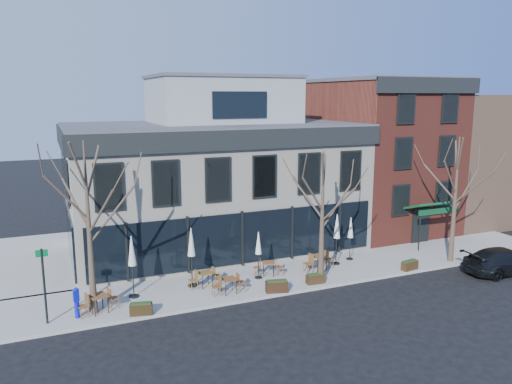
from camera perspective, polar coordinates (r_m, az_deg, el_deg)
name	(u,v)px	position (r m, az deg, el deg)	size (l,w,h in m)	color
ground	(242,269)	(29.39, -1.65, -8.82)	(120.00, 120.00, 0.00)	black
sidewalk_front	(309,272)	(28.84, 6.04, -9.12)	(33.50, 4.70, 0.15)	gray
sidewalk_side	(32,262)	(33.29, -24.20, -7.28)	(4.50, 12.00, 0.15)	gray
corner_building	(214,176)	(32.87, -4.80, 1.78)	(18.39, 10.39, 11.10)	silver
red_brick_building	(378,154)	(38.66, 13.78, 4.24)	(8.20, 11.78, 11.18)	maroon
bg_building	(468,155)	(46.10, 23.03, 3.92)	(12.00, 12.00, 10.00)	#8C664C
tree_corner	(89,226)	(23.33, -18.53, -3.75)	(3.93, 3.98, 7.92)	#382B21
tree_mid	(322,216)	(26.20, 7.60, -2.72)	(3.50, 3.55, 7.04)	#382B21
tree_right	(455,198)	(31.61, 21.82, -0.64)	(3.72, 3.77, 7.48)	#382B21
sign_pole	(44,282)	(23.63, -23.07, -9.41)	(0.50, 0.10, 3.40)	black
parked_sedan	(505,261)	(31.86, 26.59, -7.05)	(2.04, 5.02, 1.46)	black
call_box	(76,301)	(24.13, -19.83, -11.69)	(0.29, 0.29, 1.45)	#0E17B9
cafe_set_0	(99,302)	(24.44, -17.55, -11.87)	(1.99, 1.01, 1.02)	brown
cafe_set_1	(205,277)	(26.45, -5.82, -9.69)	(1.85, 0.81, 0.96)	brown
cafe_set_2	(229,284)	(25.50, -3.11, -10.45)	(1.82, 0.75, 0.96)	brown
cafe_set_3	(269,267)	(27.92, 1.44, -8.58)	(1.73, 1.04, 0.90)	brown
cafe_set_4	(319,261)	(28.88, 7.17, -7.83)	(2.02, 0.89, 1.04)	brown
umbrella_0	(132,254)	(25.17, -14.00, -6.92)	(0.50, 0.50, 3.13)	black
umbrella_1	(191,245)	(26.02, -7.41, -6.05)	(0.50, 0.50, 3.15)	black
umbrella_2	(258,246)	(27.04, 0.28, -6.14)	(0.42, 0.42, 2.62)	black
umbrella_3	(337,229)	(29.56, 9.23, -4.19)	(0.49, 0.49, 3.03)	black
umbrella_4	(351,230)	(30.61, 10.76, -4.27)	(0.42, 0.42, 2.63)	black
planter_0	(141,309)	(23.83, -13.00, -12.86)	(1.08, 0.63, 0.57)	black
planter_1	(277,286)	(25.71, 2.38, -10.69)	(1.19, 0.70, 0.62)	black
planter_2	(315,278)	(26.98, 6.79, -9.79)	(0.99, 0.44, 0.54)	#302010
planter_3	(410,265)	(30.10, 17.16, -7.98)	(1.06, 0.55, 0.56)	#322210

